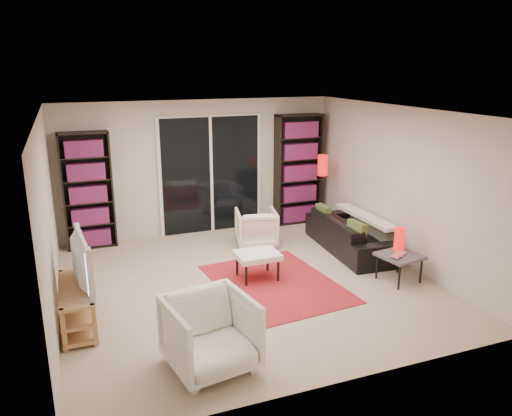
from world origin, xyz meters
The scene contains 20 objects.
floor centered at (0.00, 0.00, 0.00)m, with size 5.00×5.00×0.00m, color #C1B196.
wall_back centered at (0.00, 2.50, 1.20)m, with size 5.00×0.02×2.40m, color beige.
wall_front centered at (0.00, -2.50, 1.20)m, with size 5.00×0.02×2.40m, color beige.
wall_left centered at (-2.50, 0.00, 1.20)m, with size 0.02×5.00×2.40m, color beige.
wall_right centered at (2.50, 0.00, 1.20)m, with size 0.02×5.00×2.40m, color beige.
ceiling centered at (0.00, 0.00, 2.40)m, with size 5.00×5.00×0.02m, color white.
sliding_door centered at (0.20, 2.46, 1.05)m, with size 1.92×0.08×2.16m.
bookshelf_left centered at (-1.95, 2.33, 0.98)m, with size 0.80×0.30×1.95m.
bookshelf_right centered at (1.90, 2.33, 1.05)m, with size 0.90×0.30×2.10m.
tv_stand centered at (-2.28, -0.41, 0.26)m, with size 0.38×1.17×0.50m.
tv centered at (-2.26, -0.41, 0.80)m, with size 1.06×0.14×0.61m, color black.
rug centered at (0.36, -0.18, 0.01)m, with size 1.56×2.11×0.01m, color #AA2027.
sofa centered at (2.04, 0.61, 0.29)m, with size 1.97×0.77×0.58m, color black.
armchair_back centered at (0.68, 1.41, 0.31)m, with size 0.67×0.68×0.62m, color white.
armchair_front centered at (-1.05, -1.80, 0.38)m, with size 0.82×0.84×0.77m, color white.
ottoman centered at (0.19, 0.08, 0.35)m, with size 0.60×0.49×0.40m.
side_table centered at (2.05, -0.71, 0.36)m, with size 0.62×0.62×0.40m.
laptop centered at (2.01, -0.78, 0.41)m, with size 0.33×0.21×0.03m, color silver.
table_lamp centered at (2.13, -0.56, 0.57)m, with size 0.15×0.15×0.34m, color red.
floor_lamp centered at (2.14, 1.81, 1.07)m, with size 0.21×0.21×1.40m.
Camera 1 is at (-2.22, -6.13, 2.98)m, focal length 35.00 mm.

